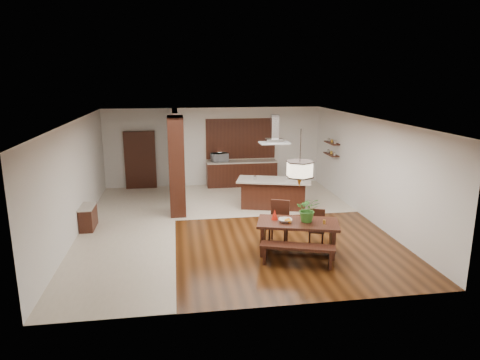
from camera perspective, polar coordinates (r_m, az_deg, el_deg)
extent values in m
plane|color=#341A09|center=(12.01, -1.42, -5.86)|extent=(9.00, 9.00, 0.00)
cube|color=white|center=(11.37, -1.51, 8.05)|extent=(8.00, 9.00, 0.04)
cube|color=silver|center=(16.00, -3.50, 4.42)|extent=(8.00, 0.04, 2.90)
cube|color=silver|center=(7.34, 2.99, -6.77)|extent=(8.00, 0.04, 2.90)
cube|color=silver|center=(11.81, -21.10, 0.20)|extent=(0.04, 9.00, 2.90)
cube|color=silver|center=(12.73, 16.71, 1.47)|extent=(0.04, 9.00, 2.90)
cube|color=beige|center=(12.00, -14.65, -6.31)|extent=(2.50, 9.00, 0.01)
cube|color=beige|center=(14.55, 2.22, -2.34)|extent=(5.50, 4.00, 0.01)
cube|color=#422310|center=(11.37, -1.51, 7.98)|extent=(8.00, 9.00, 0.02)
cube|color=black|center=(12.69, -8.44, 1.87)|extent=(0.45, 1.00, 2.90)
cube|color=silver|center=(14.75, -8.50, 3.51)|extent=(0.18, 2.40, 2.90)
cube|color=black|center=(12.25, -19.59, -4.72)|extent=(0.37, 0.88, 0.63)
cube|color=black|center=(15.96, -13.15, 2.60)|extent=(1.10, 0.20, 2.10)
cube|color=black|center=(16.02, 0.22, 0.81)|extent=(2.60, 0.60, 0.90)
cube|color=#B7ADA0|center=(15.92, 0.22, 2.48)|extent=(2.60, 0.62, 0.05)
cube|color=#905F2B|center=(16.03, 0.08, 5.55)|extent=(2.60, 0.08, 1.50)
cube|color=black|center=(15.03, 12.07, 3.35)|extent=(0.26, 0.90, 0.04)
cube|color=black|center=(14.97, 12.15, 4.86)|extent=(0.26, 0.90, 0.04)
cube|color=black|center=(9.95, 7.73, -5.70)|extent=(2.02, 1.38, 0.06)
cube|color=black|center=(10.10, 3.11, -7.60)|extent=(0.28, 0.73, 0.70)
cube|color=black|center=(10.12, 12.20, -7.85)|extent=(0.28, 0.73, 0.70)
imported|color=#367326|center=(9.89, 9.05, -3.89)|extent=(0.63, 0.58, 0.59)
imported|color=#BFB4A7|center=(9.87, 6.06, -5.38)|extent=(0.36, 0.36, 0.08)
cone|color=red|center=(10.00, 4.64, -4.60)|extent=(0.16, 0.16, 0.24)
cylinder|color=gold|center=(9.89, 11.16, -5.49)|extent=(0.07, 0.07, 0.09)
cube|color=black|center=(13.36, 4.47, -1.90)|extent=(2.07, 1.23, 0.87)
cube|color=#B7ADA0|center=(13.20, 4.55, -0.03)|extent=(2.41, 1.54, 0.05)
imported|color=silver|center=(13.26, 6.37, 0.33)|extent=(0.13, 0.13, 0.10)
imported|color=#B4B6BB|center=(15.74, -2.74, 3.02)|extent=(0.66, 0.53, 0.32)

